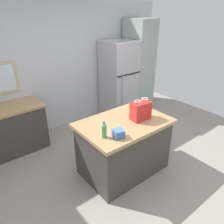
# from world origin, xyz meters

# --- Properties ---
(ground) EXTENTS (6.41, 6.41, 0.00)m
(ground) POSITION_xyz_m (0.00, 0.00, 0.00)
(ground) COLOR #9E9384
(back_wall) EXTENTS (5.34, 0.13, 2.62)m
(back_wall) POSITION_xyz_m (-0.02, 2.21, 1.31)
(back_wall) COLOR silver
(back_wall) RESTS_ON ground
(kitchen_island) EXTENTS (1.39, 0.94, 0.91)m
(kitchen_island) POSITION_xyz_m (-0.04, 0.12, 0.46)
(kitchen_island) COLOR #423D38
(kitchen_island) RESTS_ON ground
(refrigerator) EXTENTS (0.71, 0.75, 1.82)m
(refrigerator) POSITION_xyz_m (1.25, 1.78, 0.91)
(refrigerator) COLOR #B7B7BC
(refrigerator) RESTS_ON ground
(tall_cabinet) EXTENTS (0.54, 0.67, 2.26)m
(tall_cabinet) POSITION_xyz_m (1.89, 1.78, 1.13)
(tall_cabinet) COLOR #9EB2A8
(tall_cabinet) RESTS_ON ground
(sink_counter) EXTENTS (1.49, 0.65, 1.07)m
(sink_counter) POSITION_xyz_m (-1.45, 1.83, 0.45)
(sink_counter) COLOR #423D38
(sink_counter) RESTS_ON ground
(shopping_bag) EXTENTS (0.31, 0.20, 0.33)m
(shopping_bag) POSITION_xyz_m (0.22, 0.03, 1.05)
(shopping_bag) COLOR red
(shopping_bag) RESTS_ON kitchen_island
(small_box) EXTENTS (0.17, 0.17, 0.11)m
(small_box) POSITION_xyz_m (-0.39, -0.16, 0.97)
(small_box) COLOR #4775B7
(small_box) RESTS_ON kitchen_island
(bottle) EXTENTS (0.07, 0.07, 0.24)m
(bottle) POSITION_xyz_m (-0.54, -0.05, 1.02)
(bottle) COLOR #4C9956
(bottle) RESTS_ON kitchen_island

